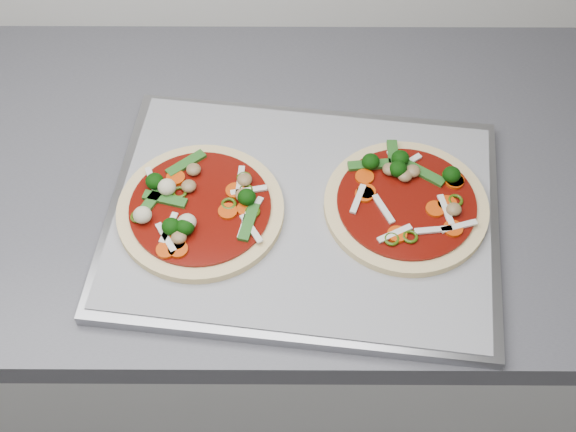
{
  "coord_description": "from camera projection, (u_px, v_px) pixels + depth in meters",
  "views": [
    {
      "loc": [
        -0.42,
        0.59,
        1.76
      ],
      "look_at": [
        -0.42,
        1.2,
        0.93
      ],
      "focal_mm": 50.0,
      "sensor_mm": 36.0,
      "label": 1
    }
  ],
  "objects": [
    {
      "name": "base_cabinet",
      "position": [
        517.0,
        333.0,
        1.49
      ],
      "size": [
        3.6,
        0.6,
        0.86
      ],
      "primitive_type": "cube",
      "color": "#BCBCB9",
      "rests_on": "ground"
    },
    {
      "name": "parchment",
      "position": [
        303.0,
        213.0,
        1.05
      ],
      "size": [
        0.53,
        0.41,
        0.0
      ],
      "primitive_type": "cube",
      "rotation": [
        0.0,
        0.0,
        -0.13
      ],
      "color": "#A2A2A7",
      "rests_on": "baking_tray"
    },
    {
      "name": "pizza_left",
      "position": [
        199.0,
        209.0,
        1.03
      ],
      "size": [
        0.24,
        0.24,
        0.04
      ],
      "rotation": [
        0.0,
        0.0,
        -0.13
      ],
      "color": "#EDC689",
      "rests_on": "parchment"
    },
    {
      "name": "pizza_right",
      "position": [
        406.0,
        201.0,
        1.04
      ],
      "size": [
        0.27,
        0.27,
        0.04
      ],
      "rotation": [
        0.0,
        0.0,
        -0.29
      ],
      "color": "#EDC689",
      "rests_on": "parchment"
    },
    {
      "name": "baking_tray",
      "position": [
        303.0,
        217.0,
        1.05
      ],
      "size": [
        0.55,
        0.43,
        0.02
      ],
      "primitive_type": "cube",
      "rotation": [
        0.0,
        0.0,
        -0.11
      ],
      "color": "gray",
      "rests_on": "countertop"
    }
  ]
}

